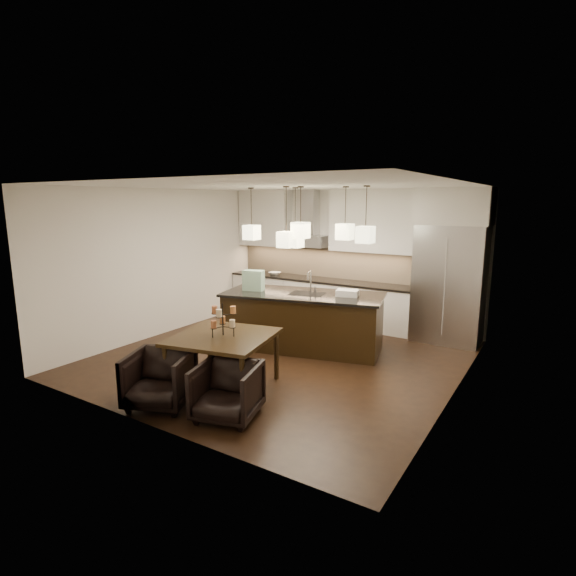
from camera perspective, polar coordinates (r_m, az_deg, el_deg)
The scene contains 37 objects.
floor at distance 7.58m, azimuth -0.81°, elevation -8.89°, with size 5.50×5.50×0.02m, color black.
ceiling at distance 7.13m, azimuth -0.87°, elevation 12.94°, with size 5.50×5.50×0.02m, color white.
wall_back at distance 9.63m, azimuth 8.12°, elevation 3.93°, with size 5.50×0.02×2.80m, color silver.
wall_front at distance 5.17m, azimuth -17.69°, elevation -2.59°, with size 5.50×0.02×2.80m, color silver.
wall_left at distance 9.01m, azimuth -15.78°, elevation 3.13°, with size 0.02×5.50×2.80m, color silver.
wall_right at distance 6.20m, azimuth 21.13°, elevation -0.61°, with size 0.02×5.50×2.80m, color silver.
refrigerator at distance 8.68m, azimuth 19.78°, elevation 0.44°, with size 1.20×0.72×2.15m, color #B7B7BA.
fridge_panel at distance 8.55m, azimuth 20.39°, elevation 9.70°, with size 1.26×0.72×0.65m, color silver.
lower_cabinets at distance 9.77m, azimuth 3.83°, elevation -1.60°, with size 4.21×0.62×0.88m, color silver.
countertop at distance 9.68m, azimuth 3.87°, elevation 1.06°, with size 4.21×0.66×0.04m, color black.
backsplash at distance 9.90m, azimuth 4.71°, elevation 3.22°, with size 4.21×0.02×0.63m, color tan.
upper_cab_left at distance 10.44m, azimuth -2.92°, elevation 8.83°, with size 1.25×0.35×1.25m, color silver.
upper_cab_right at distance 9.18m, azimuth 10.95°, elevation 8.35°, with size 1.86×0.35×1.25m, color silver.
hood_canopy at distance 9.77m, azimuth 2.51°, elevation 6.01°, with size 0.90×0.52×0.24m, color #B7B7BA.
hood_chimney at distance 9.83m, azimuth 2.86°, elevation 9.54°, with size 0.30×0.28×0.96m, color #B7B7BA.
fruit_bowl at distance 10.19m, azimuth -1.71°, elevation 1.87°, with size 0.26×0.26×0.06m, color silver.
island_body at distance 7.94m, azimuth 1.90°, elevation -4.31°, with size 2.68×1.07×0.94m, color black.
island_top at distance 7.83m, azimuth 1.92°, elevation -0.83°, with size 2.77×1.16×0.04m, color black.
faucet at distance 7.86m, azimuth 2.90°, elevation 0.88°, with size 0.11×0.26×0.41m, color silver, non-canonical shape.
tote_bag at distance 8.06m, azimuth -4.40°, elevation 0.97°, with size 0.36×0.19×0.36m, color #1B6542.
food_container at distance 7.65m, azimuth 7.57°, elevation -0.62°, with size 0.36×0.26×0.11m, color silver.
dining_table at distance 6.35m, azimuth -8.14°, elevation -9.26°, with size 1.28×1.28×0.77m, color black, non-canonical shape.
candelabra at distance 6.16m, azimuth -8.29°, elevation -3.96°, with size 0.37×0.37×0.45m, color black, non-canonical shape.
candle_a at distance 6.11m, azimuth -7.10°, elevation -4.48°, with size 0.08×0.08×0.10m, color beige.
candle_b at distance 6.31m, azimuth -8.32°, elevation -4.01°, with size 0.08×0.08×0.10m, color #BD723A.
candle_c at distance 6.11m, azimuth -9.42°, elevation -4.56°, with size 0.08×0.08×0.10m, color #A65D38.
candle_d at distance 6.16m, azimuth -6.99°, elevation -2.78°, with size 0.08×0.08×0.10m, color #BD723A.
candle_e at distance 6.21m, azimuth -9.30°, elevation -2.72°, with size 0.08×0.08×0.10m, color #A65D38.
candle_f at distance 6.01m, azimuth -8.75°, elevation -3.17°, with size 0.08×0.08×0.10m, color beige.
armchair_left at distance 6.01m, azimuth -15.98°, elevation -11.06°, with size 0.76×0.78×0.71m, color black.
armchair_right at distance 5.54m, azimuth -7.72°, elevation -12.87°, with size 0.72×0.74×0.68m, color black.
pendant_a at distance 8.11m, azimuth -4.64°, elevation 7.05°, with size 0.24×0.24×0.26m, color beige.
pendant_b at distance 7.95m, azimuth 0.91°, elevation 6.09°, with size 0.24×0.24×0.26m, color beige.
pendant_c at distance 7.37m, azimuth 1.60°, elevation 7.34°, with size 0.24×0.24×0.26m, color beige.
pendant_d at distance 7.44m, azimuth 7.24°, elevation 7.09°, with size 0.24×0.24×0.26m, color beige.
pendant_e at distance 7.08m, azimuth 9.80°, elevation 6.69°, with size 0.24×0.24×0.26m, color beige.
pendant_f at distance 7.36m, azimuth -0.23°, elevation 6.16°, with size 0.24×0.24×0.26m, color beige.
Camera 1 is at (3.87, -5.98, 2.57)m, focal length 28.00 mm.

